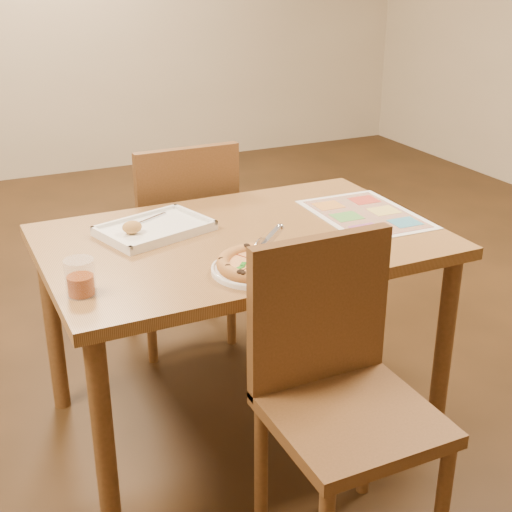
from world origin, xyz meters
name	(u,v)px	position (x,y,z in m)	size (l,w,h in m)	color
room	(241,38)	(0.00, 0.00, 1.35)	(7.00, 7.00, 7.00)	#331F0E
dining_table	(242,260)	(0.00, 0.00, 0.63)	(1.30, 0.85, 0.72)	olive
chair_near	(335,363)	(0.00, -0.60, 0.57)	(0.42, 0.42, 0.47)	brown
chair_far	(182,222)	(0.00, 0.60, 0.57)	(0.42, 0.42, 0.47)	brown
plate	(256,269)	(-0.08, -0.28, 0.73)	(0.26, 0.26, 0.01)	white
pizza	(260,263)	(-0.07, -0.29, 0.75)	(0.26, 0.26, 0.04)	#C78644
pizza_cutter	(268,242)	(-0.03, -0.26, 0.80)	(0.13, 0.08, 0.08)	silver
appetizer_tray	(153,230)	(-0.26, 0.15, 0.73)	(0.40, 0.33, 0.06)	white
glass_tumbler	(80,279)	(-0.58, -0.21, 0.77)	(0.08, 0.08, 0.10)	#84300A
menu	(365,214)	(0.48, 0.00, 0.72)	(0.33, 0.46, 0.01)	white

